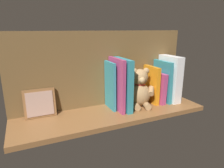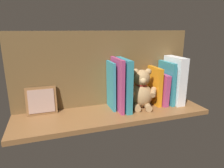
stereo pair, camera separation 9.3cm
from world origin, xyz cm
name	(u,v)px [view 2 (the right image)]	position (x,y,z in cm)	size (l,w,h in cm)	color
ground_plane	(112,113)	(0.00, 0.00, -1.10)	(92.04, 26.77, 2.20)	brown
shelf_back_panel	(105,69)	(0.00, -11.13, 18.92)	(92.04, 1.50, 37.84)	brown
dictionary_thick_white	(174,80)	(-35.67, -2.14, 12.37)	(4.71, 15.49, 24.74)	white
book_0	(167,83)	(-31.40, -2.73, 11.14)	(1.85, 14.51, 22.28)	teal
book_1	(160,88)	(-28.14, -3.01, 8.12)	(2.69, 13.94, 16.24)	#B23F72
book_2	(154,86)	(-24.72, -3.56, 9.85)	(2.16, 12.85, 19.69)	orange
teddy_bear	(141,90)	(-15.95, -1.09, 8.76)	(15.57, 14.78, 19.91)	tan
book_3	(124,84)	(-6.51, -1.59, 12.59)	(2.76, 16.78, 25.18)	teal
book_4	(117,85)	(-3.33, -1.94, 12.72)	(1.61, 16.09, 25.45)	#B23F72
book_5	(111,86)	(-0.92, -4.30, 11.78)	(1.24, 11.36, 23.56)	teal
picture_frame_leaning	(41,101)	(32.02, -7.98, 6.41)	(13.78, 3.48, 13.03)	brown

